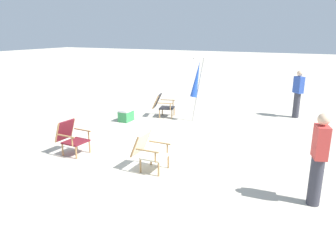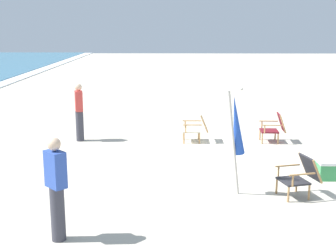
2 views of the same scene
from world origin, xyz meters
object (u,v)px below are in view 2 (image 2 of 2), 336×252
Objects in this scene: beach_chair_back_right at (197,127)px; beach_chair_far_center at (275,127)px; person_by_waterline at (79,112)px; person_near_chairs at (56,188)px; cooler_box at (325,169)px; beach_chair_back_left at (301,175)px; umbrella_furled_blue at (236,126)px.

beach_chair_far_center is at bearing -90.53° from beach_chair_back_right.
person_by_waterline is at bearing 89.00° from beach_chair_back_right.
person_by_waterline reaches higher than beach_chair_back_right.
person_near_chairs is 3.33× the size of cooler_box.
cooler_box is (-3.18, -5.92, -0.64)m from person_by_waterline.
beach_chair_back_left is at bearing 174.92° from beach_chair_far_center.
person_by_waterline is at bearing 89.19° from beach_chair_far_center.
beach_chair_far_center reaches higher than beach_chair_back_right.
cooler_box is (3.00, -5.03, -0.64)m from person_near_chairs.
person_by_waterline is (6.19, 0.89, 0.00)m from person_near_chairs.
beach_chair_back_left is 4.57m from beach_chair_back_right.
umbrella_furled_blue reaches higher than beach_chair_back_right.
umbrella_furled_blue is 1.29× the size of person_near_chairs.
cooler_box is (1.08, -0.82, -0.23)m from beach_chair_back_left.
beach_chair_back_right is 0.50× the size of person_by_waterline.
beach_chair_back_left is 6.66m from person_by_waterline.
person_near_chairs is 5.89m from cooler_box.
beach_chair_back_left is 1.04× the size of beach_chair_far_center.
person_by_waterline is 3.33× the size of cooler_box.
beach_chair_back_left is 4.20m from beach_chair_far_center.
beach_chair_back_left is 4.65m from person_near_chairs.
person_near_chairs reaches higher than beach_chair_back_left.
cooler_box is at bearing -37.21° from beach_chair_back_left.
beach_chair_back_right is 0.38× the size of umbrella_furled_blue.
beach_chair_far_center is (4.18, -0.37, 0.00)m from beach_chair_back_left.
umbrella_furled_blue is (-4.17, -0.53, 0.95)m from beach_chair_back_right.
beach_chair_far_center is 0.50× the size of person_by_waterline.
beach_chair_back_left is 0.52× the size of person_by_waterline.
beach_chair_back_left is 0.52× the size of person_near_chairs.
beach_chair_back_left is 1.58m from umbrella_furled_blue.
cooler_box is at bearing -171.84° from beach_chair_far_center.
beach_chair_far_center is 2.17m from beach_chair_back_right.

